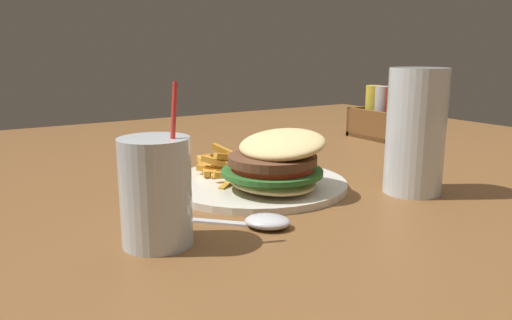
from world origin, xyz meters
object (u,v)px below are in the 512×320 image
(beer_glass, at_px, (415,134))
(spoon, at_px, (261,221))
(condiment_caddy, at_px, (382,118))
(juice_glass, at_px, (156,196))
(meal_plate_near, at_px, (266,171))

(beer_glass, xyz_separation_m, spoon, (0.01, -0.26, -0.08))
(spoon, relative_size, condiment_caddy, 1.08)
(juice_glass, height_order, condiment_caddy, juice_glass)
(juice_glass, distance_m, condiment_caddy, 0.75)
(condiment_caddy, bearing_deg, spoon, -57.80)
(beer_glass, xyz_separation_m, condiment_caddy, (-0.34, 0.29, -0.04))
(beer_glass, bearing_deg, meal_plate_near, -123.50)
(spoon, distance_m, condiment_caddy, 0.65)
(beer_glass, relative_size, condiment_caddy, 1.36)
(beer_glass, bearing_deg, spoon, -88.81)
(juice_glass, bearing_deg, beer_glass, 88.38)
(meal_plate_near, height_order, spoon, meal_plate_near)
(juice_glass, height_order, spoon, juice_glass)
(meal_plate_near, height_order, beer_glass, beer_glass)
(beer_glass, xyz_separation_m, juice_glass, (-0.01, -0.38, -0.03))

